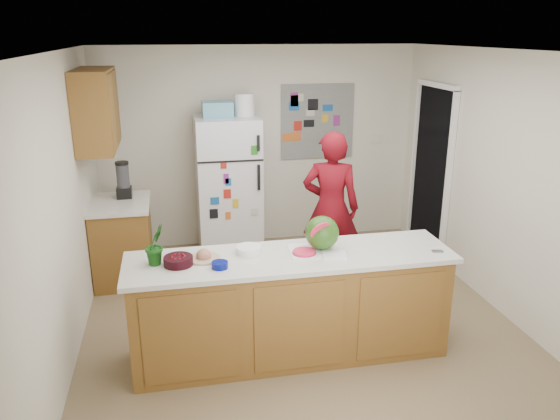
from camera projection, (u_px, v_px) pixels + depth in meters
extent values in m
cube|color=brown|center=(300.00, 323.00, 5.22)|extent=(4.00, 4.50, 0.02)
cube|color=beige|center=(259.00, 147.00, 6.93)|extent=(4.00, 0.02, 2.50)
cube|color=beige|center=(62.00, 212.00, 4.45)|extent=(0.02, 4.50, 2.50)
cube|color=beige|center=(505.00, 185.00, 5.21)|extent=(0.02, 4.50, 2.50)
cube|color=white|center=(303.00, 50.00, 4.44)|extent=(4.00, 4.50, 0.02)
cube|color=black|center=(432.00, 172.00, 6.63)|extent=(0.03, 0.85, 2.04)
cube|color=brown|center=(291.00, 308.00, 4.58)|extent=(2.60, 0.62, 0.88)
cube|color=silver|center=(291.00, 258.00, 4.44)|extent=(2.68, 0.70, 0.04)
cube|color=brown|center=(123.00, 242.00, 6.02)|extent=(0.60, 0.80, 0.86)
cube|color=silver|center=(119.00, 204.00, 5.88)|extent=(0.64, 0.84, 0.04)
cube|color=brown|center=(96.00, 110.00, 5.49)|extent=(0.35, 1.00, 0.80)
cube|color=silver|center=(228.00, 187.00, 6.62)|extent=(0.75, 0.70, 1.70)
cube|color=#5999B2|center=(217.00, 109.00, 6.31)|extent=(0.35, 0.28, 0.18)
cube|color=slate|center=(317.00, 122.00, 6.96)|extent=(0.95, 0.01, 0.95)
imported|color=maroon|center=(331.00, 208.00, 5.87)|extent=(0.71, 0.58, 1.68)
cylinder|color=black|center=(123.00, 181.00, 5.97)|extent=(0.14, 0.14, 0.38)
cube|color=white|center=(315.00, 251.00, 4.51)|extent=(0.45, 0.35, 0.01)
sphere|color=#28520F|center=(322.00, 233.00, 4.50)|extent=(0.28, 0.28, 0.28)
cylinder|color=#D5314C|center=(304.00, 252.00, 4.44)|extent=(0.18, 0.18, 0.02)
cylinder|color=black|center=(178.00, 261.00, 4.24)|extent=(0.25, 0.25, 0.07)
cylinder|color=silver|center=(249.00, 250.00, 4.46)|extent=(0.25, 0.25, 0.06)
cylinder|color=#050D64|center=(220.00, 265.00, 4.19)|extent=(0.16, 0.16, 0.05)
cylinder|color=beige|center=(204.00, 258.00, 4.35)|extent=(0.34, 0.34, 0.02)
cube|color=white|center=(334.00, 255.00, 4.41)|extent=(0.22, 0.20, 0.02)
cube|color=gray|center=(437.00, 251.00, 4.50)|extent=(0.10, 0.06, 0.01)
imported|color=#134413|center=(155.00, 245.00, 4.23)|extent=(0.21, 0.22, 0.32)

